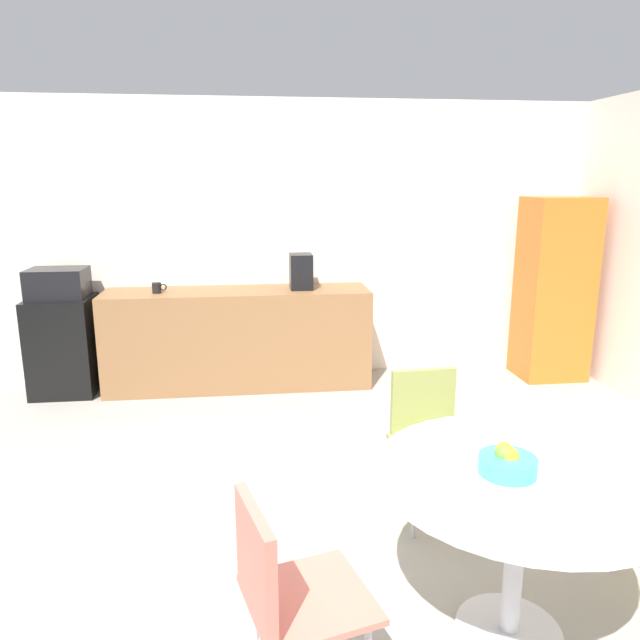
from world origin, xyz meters
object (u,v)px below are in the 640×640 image
object	(u,v)px
round_table	(519,501)
chair_coral	(282,585)
mug_white	(157,288)
mini_fridge	(64,346)
microwave	(58,283)
fruit_bowl	(507,463)
chair_olive	(428,426)
coffee_maker	(301,271)
locker_cabinet	(554,289)

from	to	relation	value
round_table	chair_coral	bearing A→B (deg)	-165.33
mug_white	round_table	bearing A→B (deg)	-60.42
mini_fridge	round_table	xyz separation A→B (m)	(2.70, -3.32, 0.19)
mini_fridge	round_table	distance (m)	4.29
microwave	fruit_bowl	bearing A→B (deg)	-51.61
microwave	mug_white	distance (m)	0.85
chair_olive	chair_coral	xyz separation A→B (m)	(-0.90, -1.25, 0.00)
round_table	microwave	bearing A→B (deg)	129.11
chair_olive	fruit_bowl	size ratio (longest dim) A/B	3.66
chair_olive	fruit_bowl	distance (m)	1.04
fruit_bowl	mug_white	size ratio (longest dim) A/B	1.76
microwave	mini_fridge	bearing A→B (deg)	0.00
mini_fridge	round_table	bearing A→B (deg)	-50.89
mini_fridge	round_table	world-z (taller)	mini_fridge
mini_fridge	fruit_bowl	distance (m)	4.26
chair_coral	round_table	bearing A→B (deg)	14.67
microwave	chair_olive	world-z (taller)	microwave
fruit_bowl	coffee_maker	distance (m)	3.38
mini_fridge	chair_coral	bearing A→B (deg)	-64.14
mini_fridge	chair_coral	size ratio (longest dim) A/B	1.04
locker_cabinet	mug_white	bearing A→B (deg)	179.37
round_table	coffee_maker	world-z (taller)	coffee_maker
mini_fridge	chair_olive	xyz separation A→B (m)	(2.63, -2.32, 0.09)
microwave	fruit_bowl	world-z (taller)	microwave
mug_white	coffee_maker	bearing A→B (deg)	2.66
round_table	fruit_bowl	bearing A→B (deg)	-177.04
chair_olive	coffee_maker	world-z (taller)	coffee_maker
coffee_maker	locker_cabinet	bearing A→B (deg)	-2.38
microwave	round_table	bearing A→B (deg)	-50.89
mini_fridge	fruit_bowl	xyz separation A→B (m)	(2.64, -3.33, 0.37)
locker_cabinet	mug_white	world-z (taller)	locker_cabinet
mini_fridge	fruit_bowl	size ratio (longest dim) A/B	3.82
round_table	chair_olive	xyz separation A→B (m)	(-0.07, 1.00, -0.10)
chair_coral	coffee_maker	size ratio (longest dim) A/B	2.59
chair_coral	mug_white	xyz separation A→B (m)	(-0.88, 3.52, 0.43)
locker_cabinet	round_table	world-z (taller)	locker_cabinet
chair_coral	microwave	bearing A→B (deg)	115.86
round_table	coffee_maker	bearing A→B (deg)	99.80
mini_fridge	coffee_maker	xyz separation A→B (m)	(2.13, 0.00, 0.63)
microwave	fruit_bowl	xyz separation A→B (m)	(2.64, -3.33, -0.20)
microwave	chair_coral	world-z (taller)	microwave
microwave	locker_cabinet	distance (m)	4.53
round_table	coffee_maker	distance (m)	3.40
locker_cabinet	chair_coral	bearing A→B (deg)	-128.81
locker_cabinet	round_table	xyz separation A→B (m)	(-1.83, -3.22, -0.23)
mini_fridge	locker_cabinet	world-z (taller)	locker_cabinet
mug_white	chair_coral	bearing A→B (deg)	-75.88
fruit_bowl	coffee_maker	bearing A→B (deg)	98.68
round_table	chair_olive	world-z (taller)	chair_olive
mug_white	coffee_maker	xyz separation A→B (m)	(1.28, 0.06, 0.11)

